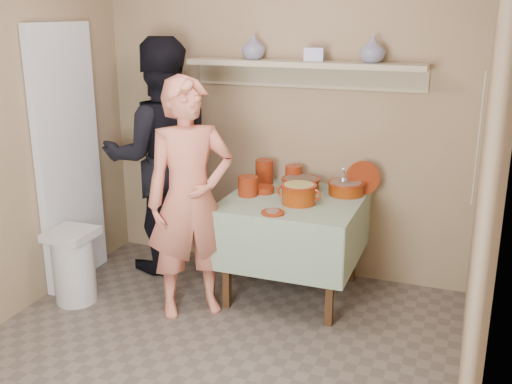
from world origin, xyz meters
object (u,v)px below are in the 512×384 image
at_px(person_cook, 190,199).
at_px(person_helper, 161,157).
at_px(trash_bin, 74,266).
at_px(serving_table, 294,214).
at_px(cazuela_rice, 299,192).

relative_size(person_cook, person_helper, 0.89).
distance_m(person_helper, trash_bin, 1.09).
xyz_separation_m(person_cook, serving_table, (0.59, 0.51, -0.20)).
height_order(person_cook, cazuela_rice, person_cook).
distance_m(person_cook, cazuela_rice, 0.77).
xyz_separation_m(person_cook, trash_bin, (-0.88, -0.18, -0.56)).
height_order(person_cook, serving_table, person_cook).
bearing_deg(person_cook, trash_bin, 152.63).
bearing_deg(person_cook, serving_table, 2.28).
xyz_separation_m(person_helper, trash_bin, (-0.31, -0.81, -0.66)).
height_order(cazuela_rice, trash_bin, cazuela_rice).
bearing_deg(serving_table, cazuela_rice, -58.26).
bearing_deg(cazuela_rice, person_cook, -148.41).
distance_m(cazuela_rice, trash_bin, 1.74).
height_order(person_cook, trash_bin, person_cook).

